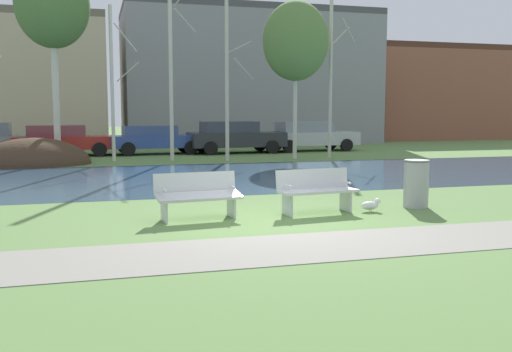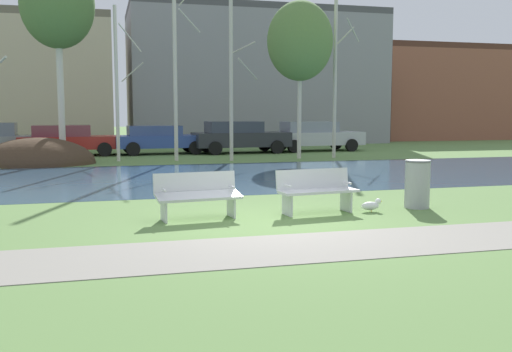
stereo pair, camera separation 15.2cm
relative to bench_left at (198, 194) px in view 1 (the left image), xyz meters
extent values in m
plane|color=#5B7F42|center=(1.21, 8.98, -0.47)|extent=(120.00, 120.00, 0.00)
cube|color=gray|center=(1.21, -2.69, -0.47)|extent=(60.00, 1.82, 0.01)
cube|color=#33516B|center=(1.21, 6.96, -0.47)|extent=(80.00, 8.52, 0.01)
ellipsoid|color=#423021|center=(-4.17, 12.82, -0.47)|extent=(4.35, 3.41, 2.06)
cube|color=silver|center=(0.01, -0.09, -0.02)|extent=(1.64, 0.65, 0.14)
cube|color=silver|center=(-0.02, 0.18, 0.20)|extent=(1.60, 0.25, 0.40)
cube|color=silver|center=(-0.65, -0.10, -0.25)|extent=(0.09, 0.43, 0.45)
cube|color=silver|center=(0.66, 0.04, -0.25)|extent=(0.09, 0.43, 0.45)
cylinder|color=silver|center=(-0.64, -0.14, 0.12)|extent=(0.07, 0.28, 0.04)
cylinder|color=silver|center=(0.66, 0.00, 0.12)|extent=(0.07, 0.28, 0.04)
cube|color=silver|center=(2.40, -0.09, -0.02)|extent=(1.64, 0.65, 0.05)
cube|color=silver|center=(2.38, 0.18, 0.20)|extent=(1.60, 0.25, 0.40)
cube|color=silver|center=(1.75, -0.10, -0.25)|extent=(0.09, 0.43, 0.45)
cube|color=silver|center=(3.05, 0.04, -0.25)|extent=(0.09, 0.43, 0.45)
cylinder|color=silver|center=(1.75, -0.14, 0.12)|extent=(0.07, 0.28, 0.04)
cylinder|color=silver|center=(3.06, 0.00, 0.12)|extent=(0.07, 0.28, 0.04)
cylinder|color=#999B9E|center=(4.67, 0.05, 0.03)|extent=(0.52, 0.52, 1.01)
torus|color=#5B5D5E|center=(4.67, 0.05, 0.51)|extent=(0.54, 0.54, 0.04)
ellipsoid|color=white|center=(3.49, -0.15, -0.35)|extent=(0.38, 0.17, 0.17)
sphere|color=white|center=(3.67, -0.15, -0.27)|extent=(0.12, 0.12, 0.12)
cone|color=gold|center=(3.73, -0.15, -0.27)|extent=(0.07, 0.04, 0.04)
cylinder|color=gold|center=(3.51, -0.19, -0.42)|extent=(0.01, 0.01, 0.10)
cylinder|color=gold|center=(3.51, -0.12, -0.42)|extent=(0.01, 0.01, 0.10)
cylinder|color=beige|center=(-3.28, 13.69, 3.51)|extent=(0.26, 0.26, 7.96)
ellipsoid|color=#4C7038|center=(-3.28, 13.69, 5.74)|extent=(2.86, 2.86, 3.44)
cylinder|color=beige|center=(-1.10, 13.44, 2.65)|extent=(0.14, 0.14, 6.24)
cylinder|color=beige|center=(-0.44, 13.89, 3.17)|extent=(0.86, 1.23, 0.74)
cylinder|color=beige|center=(-0.55, 12.88, 4.44)|extent=(0.95, 0.92, 1.00)
cylinder|color=beige|center=(1.22, 13.04, 4.10)|extent=(0.16, 0.16, 9.15)
cylinder|color=beige|center=(1.76, 12.49, 5.13)|extent=(1.03, 1.00, 0.78)
cylinder|color=#BCB7A8|center=(3.43, 12.49, 2.90)|extent=(0.16, 0.16, 6.75)
cylinder|color=#BCB7A8|center=(4.01, 12.89, 4.18)|extent=(0.82, 1.17, 0.44)
cylinder|color=#BCB7A8|center=(3.99, 11.91, 3.24)|extent=(1.08, 1.05, 0.79)
cylinder|color=beige|center=(6.51, 12.83, 2.74)|extent=(0.18, 0.18, 6.41)
ellipsoid|color=#567A3D|center=(6.51, 12.83, 4.53)|extent=(2.80, 2.80, 3.36)
cylinder|color=#BCB7A8|center=(8.11, 12.77, 3.44)|extent=(0.15, 0.15, 7.82)
cylinder|color=#BCB7A8|center=(8.64, 13.14, 4.79)|extent=(0.64, 0.89, 0.84)
cylinder|color=#BCB7A8|center=(8.66, 12.20, 4.97)|extent=(1.04, 1.01, 0.85)
cylinder|color=black|center=(-4.99, 18.02, -0.15)|extent=(0.65, 0.25, 0.64)
cylinder|color=black|center=(-4.90, 16.29, -0.15)|extent=(0.65, 0.25, 0.64)
cube|color=maroon|center=(-3.15, 16.96, 0.14)|extent=(4.54, 2.04, 0.58)
cube|color=brown|center=(-3.51, 16.95, 0.68)|extent=(2.57, 1.73, 0.51)
cylinder|color=black|center=(-1.73, 17.95, -0.15)|extent=(0.65, 0.25, 0.64)
cylinder|color=black|center=(-1.64, 16.12, -0.15)|extent=(0.65, 0.25, 0.64)
cylinder|color=black|center=(-4.67, 17.81, -0.15)|extent=(0.65, 0.25, 0.64)
cylinder|color=black|center=(-4.58, 15.98, -0.15)|extent=(0.65, 0.25, 0.64)
cube|color=#2D4793|center=(1.03, 16.99, 0.14)|extent=(4.48, 1.94, 0.58)
cube|color=#32457F|center=(0.68, 16.97, 0.65)|extent=(2.54, 1.64, 0.46)
cylinder|color=black|center=(2.44, 17.92, -0.15)|extent=(0.65, 0.25, 0.64)
cylinder|color=black|center=(2.52, 16.20, -0.15)|extent=(0.65, 0.25, 0.64)
cylinder|color=black|center=(-0.47, 17.78, -0.15)|extent=(0.65, 0.25, 0.64)
cylinder|color=black|center=(-0.38, 16.05, -0.15)|extent=(0.65, 0.25, 0.64)
cube|color=#282B30|center=(4.84, 16.67, 0.19)|extent=(4.73, 2.12, 0.69)
cube|color=#2F3648|center=(4.47, 16.65, 0.81)|extent=(2.68, 1.79, 0.54)
cylinder|color=black|center=(6.33, 17.69, -0.15)|extent=(0.65, 0.25, 0.64)
cylinder|color=black|center=(6.42, 15.80, -0.15)|extent=(0.65, 0.25, 0.64)
cylinder|color=black|center=(3.27, 17.54, -0.15)|extent=(0.65, 0.25, 0.64)
cylinder|color=black|center=(3.36, 15.65, -0.15)|extent=(0.65, 0.25, 0.64)
cube|color=#B2B5BC|center=(8.91, 17.10, 0.18)|extent=(4.86, 2.05, 0.66)
cube|color=gray|center=(8.53, 17.08, 0.77)|extent=(2.75, 1.73, 0.54)
cylinder|color=black|center=(10.44, 18.09, -0.15)|extent=(0.65, 0.25, 0.64)
cylinder|color=black|center=(10.53, 16.27, -0.15)|extent=(0.65, 0.25, 0.64)
cylinder|color=black|center=(7.30, 17.93, -0.15)|extent=(0.65, 0.25, 0.64)
cylinder|color=black|center=(7.38, 16.11, -0.15)|extent=(0.65, 0.25, 0.64)
cube|color=gray|center=(8.06, 26.71, 3.58)|extent=(16.13, 8.12, 8.11)
cube|color=#48484B|center=(8.06, 26.71, 7.83)|extent=(16.13, 8.12, 0.40)
cube|color=brown|center=(26.12, 27.66, 2.71)|extent=(17.98, 6.35, 6.37)
cube|color=#4E2C21|center=(26.12, 27.66, 6.10)|extent=(17.98, 6.35, 0.40)
camera|label=1|loc=(-1.84, -10.56, 1.55)|focal=40.15mm
camera|label=2|loc=(-1.69, -10.60, 1.55)|focal=40.15mm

